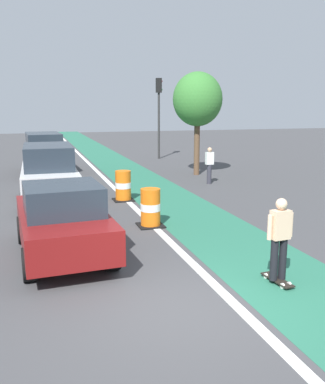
% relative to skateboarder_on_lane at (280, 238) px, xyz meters
% --- Properties ---
extents(ground_plane, '(100.00, 100.00, 0.00)m').
position_rel_skateboarder_on_lane_xyz_m(ground_plane, '(-2.11, -0.40, -0.91)').
color(ground_plane, '#424244').
extents(bike_lane_strip, '(2.50, 80.00, 0.01)m').
position_rel_skateboarder_on_lane_xyz_m(bike_lane_strip, '(0.29, 11.60, -0.91)').
color(bike_lane_strip, '#286B51').
rests_on(bike_lane_strip, ground).
extents(lane_divider_stripe, '(0.20, 80.00, 0.01)m').
position_rel_skateboarder_on_lane_xyz_m(lane_divider_stripe, '(-1.21, 11.60, -0.91)').
color(lane_divider_stripe, silver).
rests_on(lane_divider_stripe, ground).
extents(skateboarder_on_lane, '(0.57, 0.82, 1.69)m').
position_rel_skateboarder_on_lane_xyz_m(skateboarder_on_lane, '(0.00, 0.00, 0.00)').
color(skateboarder_on_lane, black).
rests_on(skateboarder_on_lane, ground).
extents(parked_sedan_nearest, '(2.10, 4.20, 1.70)m').
position_rel_skateboarder_on_lane_xyz_m(parked_sedan_nearest, '(-3.84, 2.79, -0.08)').
color(parked_sedan_nearest, maroon).
rests_on(parked_sedan_nearest, ground).
extents(parked_suv_second, '(1.95, 4.61, 2.04)m').
position_rel_skateboarder_on_lane_xyz_m(parked_suv_second, '(-3.89, 8.69, 0.12)').
color(parked_suv_second, silver).
rests_on(parked_suv_second, ground).
extents(parked_suv_third, '(2.10, 4.69, 2.04)m').
position_rel_skateboarder_on_lane_xyz_m(parked_suv_third, '(-3.83, 15.67, 0.12)').
color(parked_suv_third, black).
rests_on(parked_suv_third, ground).
extents(traffic_barrel_front, '(0.73, 0.73, 1.09)m').
position_rel_skateboarder_on_lane_xyz_m(traffic_barrel_front, '(-1.29, 4.59, -0.38)').
color(traffic_barrel_front, orange).
rests_on(traffic_barrel_front, ground).
extents(traffic_barrel_mid, '(0.73, 0.73, 1.09)m').
position_rel_skateboarder_on_lane_xyz_m(traffic_barrel_mid, '(-1.33, 8.14, -0.38)').
color(traffic_barrel_mid, orange).
rests_on(traffic_barrel_mid, ground).
extents(traffic_light_corner, '(0.41, 0.32, 5.10)m').
position_rel_skateboarder_on_lane_xyz_m(traffic_light_corner, '(3.50, 19.79, 2.59)').
color(traffic_light_corner, '#2D2D2D').
rests_on(traffic_light_corner, ground).
extents(pedestrian_crossing, '(0.34, 0.20, 1.61)m').
position_rel_skateboarder_on_lane_xyz_m(pedestrian_crossing, '(3.00, 10.35, -0.05)').
color(pedestrian_crossing, '#33333D').
rests_on(pedestrian_crossing, ground).
extents(street_tree_sidewalk, '(2.40, 2.40, 5.00)m').
position_rel_skateboarder_on_lane_xyz_m(street_tree_sidewalk, '(3.39, 12.87, 2.76)').
color(street_tree_sidewalk, brown).
rests_on(street_tree_sidewalk, ground).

